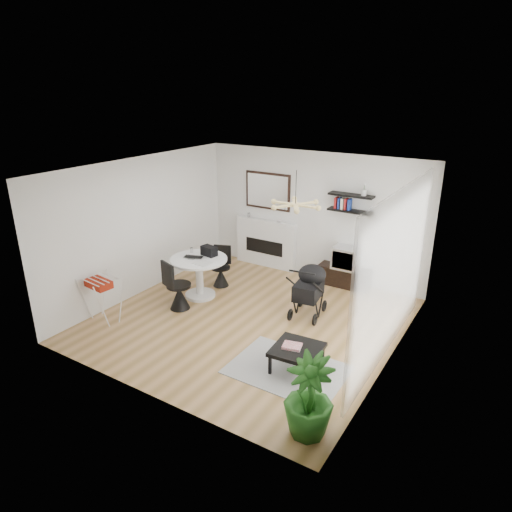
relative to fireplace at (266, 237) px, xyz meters
The scene contains 25 objects.
floor 2.75m from the fireplace, 65.59° to the right, with size 5.00×5.00×0.00m, color olive.
ceiling 3.34m from the fireplace, 65.59° to the right, with size 5.00×5.00×0.00m, color white.
wall_back 1.29m from the fireplace, ahead, with size 5.00×5.00×0.00m, color white.
wall_left 2.88m from the fireplace, 120.01° to the right, with size 5.00×5.00×0.00m, color white.
wall_right 4.39m from the fireplace, 33.95° to the right, with size 5.00×5.00×0.00m, color white.
sheer_curtain 4.20m from the fireplace, 32.43° to the right, with size 0.04×3.60×2.60m, color white.
fireplace is the anchor object (origin of this frame).
shelf_lower 2.18m from the fireplace, ahead, with size 0.90×0.25×0.04m, color black.
shelf_upper 2.33m from the fireplace, ahead, with size 0.90×0.25×0.04m, color black.
pendant_lamp 3.15m from the fireplace, 49.71° to the right, with size 0.90×0.90×0.10m, color tan, non-canonical shape.
tv_console 2.03m from the fireplace, ahead, with size 1.08×0.38×0.41m, color black.
crt_tv 2.00m from the fireplace, ahead, with size 0.52×0.45×0.45m.
dining_table 2.14m from the fireplace, 96.88° to the right, with size 1.11×1.11×0.81m.
laptop 2.23m from the fireplace, 98.74° to the right, with size 0.37×0.24×0.03m, color black.
black_bag 1.90m from the fireplace, 95.55° to the right, with size 0.31×0.19×0.19m, color black.
newspaper 2.29m from the fireplace, 90.86° to the right, with size 0.32×0.27×0.01m, color silver.
drinking_glass 2.02m from the fireplace, 106.96° to the right, with size 0.06×0.06×0.10m, color white.
chair_far 1.54m from the fireplace, 98.41° to the right, with size 0.44×0.45×0.84m.
chair_near 2.79m from the fireplace, 95.46° to the right, with size 0.50×0.52×0.97m.
drying_rack 3.96m from the fireplace, 105.87° to the right, with size 0.60×0.57×0.82m.
stroller 2.52m from the fireplace, 41.05° to the right, with size 0.62×0.88×1.03m.
rug 4.24m from the fireplace, 54.84° to the right, with size 1.67×1.21×0.01m, color #A4A4A4.
coffee_table 4.19m from the fireplace, 52.96° to the right, with size 0.74×0.74×0.36m.
magazines 4.16m from the fireplace, 53.97° to the right, with size 0.27×0.21×0.04m, color #BB2E40.
potted_plant 5.49m from the fireplace, 54.00° to the right, with size 0.59×0.59×1.06m, color #225E1B.
Camera 1 is at (3.94, -6.10, 3.97)m, focal length 32.00 mm.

